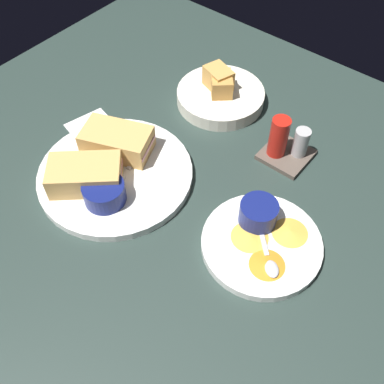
{
  "coord_description": "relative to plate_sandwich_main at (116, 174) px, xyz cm",
  "views": [
    {
      "loc": [
        38.25,
        -38.86,
        66.08
      ],
      "look_at": [
        6.72,
        -0.02,
        3.0
      ],
      "focal_mm": 42.23,
      "sensor_mm": 36.0,
      "label": 1
    }
  ],
  "objects": [
    {
      "name": "ground_plane",
      "position": [
        8.4,
        4.54,
        -2.3
      ],
      "size": [
        110.0,
        110.0,
        3.0
      ],
      "primitive_type": "cube",
      "color": "#283833"
    },
    {
      "name": "plate_sandwich_main",
      "position": [
        0.0,
        0.0,
        0.0
      ],
      "size": [
        29.38,
        29.38,
        1.6
      ],
      "primitive_type": "cylinder",
      "color": "white",
      "rests_on": "ground_plane"
    },
    {
      "name": "sandwich_half_near",
      "position": [
        -3.57,
        4.29,
        3.2
      ],
      "size": [
        14.91,
        11.88,
        4.8
      ],
      "color": "tan",
      "rests_on": "plate_sandwich_main"
    },
    {
      "name": "sandwich_half_far",
      "position": [
        -1.93,
        -5.24,
        3.2
      ],
      "size": [
        14.76,
        14.33,
        4.8
      ],
      "color": "tan",
      "rests_on": "plate_sandwich_main"
    },
    {
      "name": "ramekin_dark_sauce",
      "position": [
        3.38,
        -5.68,
        2.86
      ],
      "size": [
        7.56,
        7.56,
        3.83
      ],
      "color": "navy",
      "rests_on": "plate_sandwich_main"
    },
    {
      "name": "spoon_by_dark_ramekin",
      "position": [
        1.98,
        -0.01,
        1.16
      ],
      "size": [
        3.81,
        9.92,
        0.8
      ],
      "color": "silver",
      "rests_on": "plate_sandwich_main"
    },
    {
      "name": "plate_chips_companion",
      "position": [
        30.24,
        5.03,
        0.0
      ],
      "size": [
        20.45,
        20.45,
        1.6
      ],
      "primitive_type": "cylinder",
      "color": "white",
      "rests_on": "ground_plane"
    },
    {
      "name": "ramekin_light_gravy",
      "position": [
        27.17,
        7.59,
        3.09
      ],
      "size": [
        6.58,
        6.58,
        4.27
      ],
      "color": "navy",
      "rests_on": "plate_chips_companion"
    },
    {
      "name": "spoon_by_gravy_ramekin",
      "position": [
        33.48,
        1.9,
        1.16
      ],
      "size": [
        8.12,
        7.93,
        0.8
      ],
      "color": "silver",
      "rests_on": "plate_chips_companion"
    },
    {
      "name": "plantain_chip_scatter",
      "position": [
        31.33,
        4.84,
        1.1
      ],
      "size": [
        13.48,
        15.48,
        0.6
      ],
      "color": "gold",
      "rests_on": "plate_chips_companion"
    },
    {
      "name": "bread_basket_rear",
      "position": [
        2.24,
        30.22,
        1.34
      ],
      "size": [
        19.12,
        19.12,
        7.65
      ],
      "color": "silver",
      "rests_on": "ground_plane"
    },
    {
      "name": "condiment_caddy",
      "position": [
        22.0,
        24.94,
        2.61
      ],
      "size": [
        9.0,
        9.0,
        9.5
      ],
      "color": "brown",
      "rests_on": "ground_plane"
    },
    {
      "name": "paper_napkin_folded",
      "position": [
        -12.46,
        6.2,
        -0.6
      ],
      "size": [
        12.86,
        11.41,
        0.4
      ],
      "primitive_type": "cube",
      "rotation": [
        0.0,
        0.0,
        -0.25
      ],
      "color": "white",
      "rests_on": "ground_plane"
    }
  ]
}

